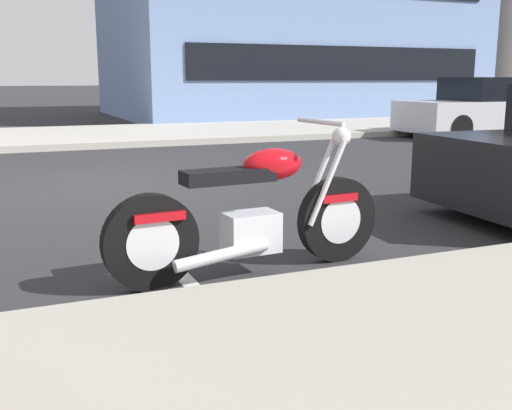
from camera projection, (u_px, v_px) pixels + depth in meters
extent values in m
plane|color=#28282B|center=(99.00, 187.00, 8.16)|extent=(260.00, 260.00, 0.00)
cube|color=#ADA89E|center=(451.00, 123.00, 19.09)|extent=(120.00, 5.00, 0.14)
cube|color=silver|center=(180.00, 273.00, 4.56)|extent=(0.12, 2.20, 0.01)
cylinder|color=black|center=(337.00, 219.00, 4.83)|extent=(0.68, 0.16, 0.68)
cylinder|color=silver|center=(337.00, 219.00, 4.83)|extent=(0.38, 0.15, 0.37)
cylinder|color=black|center=(151.00, 242.00, 4.15)|extent=(0.68, 0.16, 0.68)
cylinder|color=silver|center=(151.00, 242.00, 4.15)|extent=(0.38, 0.15, 0.37)
cube|color=silver|center=(251.00, 232.00, 4.49)|extent=(0.42, 0.29, 0.30)
cube|color=black|center=(228.00, 176.00, 4.32)|extent=(0.69, 0.27, 0.10)
ellipsoid|color=#B20C14|center=(273.00, 164.00, 4.47)|extent=(0.50, 0.27, 0.24)
cube|color=#B20C14|center=(157.00, 215.00, 4.13)|extent=(0.37, 0.20, 0.06)
cube|color=#B20C14|center=(336.00, 197.00, 4.78)|extent=(0.33, 0.18, 0.06)
cylinder|color=silver|center=(317.00, 181.00, 4.76)|extent=(0.34, 0.07, 0.65)
cylinder|color=silver|center=(327.00, 183.00, 4.63)|extent=(0.34, 0.07, 0.65)
cylinder|color=silver|center=(320.00, 122.00, 4.59)|extent=(0.08, 0.62, 0.04)
sphere|color=silver|center=(341.00, 137.00, 4.70)|extent=(0.15, 0.15, 0.15)
cylinder|color=silver|center=(222.00, 255.00, 4.26)|extent=(0.71, 0.14, 0.16)
cylinder|color=black|center=(474.00, 180.00, 6.87)|extent=(0.63, 0.25, 0.62)
cube|color=silver|center=(484.00, 115.00, 15.39)|extent=(4.43, 1.79, 0.74)
cube|color=black|center=(493.00, 89.00, 15.35)|extent=(2.20, 1.64, 0.58)
cylinder|color=black|center=(460.00, 128.00, 14.15)|extent=(0.62, 0.22, 0.62)
cylinder|color=black|center=(416.00, 123.00, 15.61)|extent=(0.62, 0.22, 0.62)
cylinder|color=black|center=(503.00, 120.00, 16.73)|extent=(0.62, 0.22, 0.62)
cube|color=#6B84B2|center=(280.00, 2.00, 23.83)|extent=(12.88, 10.05, 8.80)
cube|color=black|center=(345.00, 63.00, 19.78)|extent=(10.82, 0.06, 1.10)
cube|color=beige|center=(510.00, 25.00, 29.66)|extent=(10.64, 11.93, 8.08)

